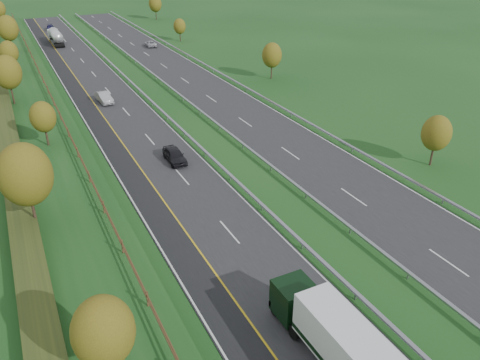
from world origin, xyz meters
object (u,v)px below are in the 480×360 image
(car_small_far, at_px, (50,27))
(car_dark_near, at_px, (175,155))
(road_tanker, at_px, (56,36))
(car_oncoming, at_px, (150,44))
(car_silver_mid, at_px, (104,97))

(car_small_far, bearing_deg, car_dark_near, -82.61)
(road_tanker, xyz_separation_m, car_oncoming, (19.51, -13.38, -1.15))
(road_tanker, bearing_deg, car_silver_mid, -89.46)
(car_small_far, bearing_deg, car_silver_mid, -84.24)
(car_silver_mid, bearing_deg, car_small_far, 85.21)
(car_small_far, xyz_separation_m, car_oncoming, (18.45, -33.80, 0.00))
(road_tanker, distance_m, car_dark_near, 76.32)
(car_silver_mid, distance_m, car_oncoming, 41.74)
(road_tanker, height_order, car_small_far, road_tanker)
(car_dark_near, distance_m, car_small_far, 96.70)
(car_dark_near, relative_size, car_small_far, 1.02)
(car_small_far, bearing_deg, road_tanker, -86.75)
(car_oncoming, bearing_deg, road_tanker, -30.52)
(car_oncoming, bearing_deg, car_small_far, -57.46)
(road_tanker, height_order, car_silver_mid, road_tanker)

